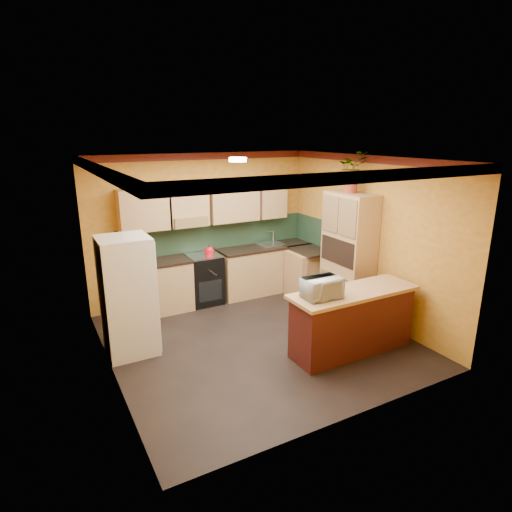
{
  "coord_description": "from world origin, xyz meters",
  "views": [
    {
      "loc": [
        -2.83,
        -5.17,
        3.05
      ],
      "look_at": [
        0.22,
        0.45,
        1.19
      ],
      "focal_mm": 30.0,
      "sensor_mm": 36.0,
      "label": 1
    }
  ],
  "objects_px": {
    "base_cabinets_back": "(235,275)",
    "microwave": "(322,288)",
    "pantry": "(348,255)",
    "breakfast_bar": "(352,323)",
    "stove": "(204,279)",
    "fridge": "(128,296)"
  },
  "relations": [
    {
      "from": "breakfast_bar",
      "to": "microwave",
      "type": "relative_size",
      "value": 3.62
    },
    {
      "from": "stove",
      "to": "fridge",
      "type": "relative_size",
      "value": 0.54
    },
    {
      "from": "base_cabinets_back",
      "to": "breakfast_bar",
      "type": "height_order",
      "value": "same"
    },
    {
      "from": "base_cabinets_back",
      "to": "microwave",
      "type": "height_order",
      "value": "microwave"
    },
    {
      "from": "base_cabinets_back",
      "to": "breakfast_bar",
      "type": "xyz_separation_m",
      "value": [
        0.54,
        -2.72,
        0.0
      ]
    },
    {
      "from": "base_cabinets_back",
      "to": "stove",
      "type": "bearing_deg",
      "value": -180.0
    },
    {
      "from": "fridge",
      "to": "pantry",
      "type": "relative_size",
      "value": 0.81
    },
    {
      "from": "base_cabinets_back",
      "to": "fridge",
      "type": "bearing_deg",
      "value": -151.27
    },
    {
      "from": "fridge",
      "to": "breakfast_bar",
      "type": "distance_m",
      "value": 3.19
    },
    {
      "from": "microwave",
      "to": "fridge",
      "type": "bearing_deg",
      "value": 147.53
    },
    {
      "from": "fridge",
      "to": "breakfast_bar",
      "type": "relative_size",
      "value": 0.94
    },
    {
      "from": "base_cabinets_back",
      "to": "fridge",
      "type": "xyz_separation_m",
      "value": [
        -2.25,
        -1.23,
        0.41
      ]
    },
    {
      "from": "microwave",
      "to": "pantry",
      "type": "bearing_deg",
      "value": 39.97
    },
    {
      "from": "fridge",
      "to": "breakfast_bar",
      "type": "height_order",
      "value": "fridge"
    },
    {
      "from": "stove",
      "to": "pantry",
      "type": "relative_size",
      "value": 0.43
    },
    {
      "from": "stove",
      "to": "pantry",
      "type": "distance_m",
      "value": 2.63
    },
    {
      "from": "breakfast_bar",
      "to": "stove",
      "type": "bearing_deg",
      "value": 113.09
    },
    {
      "from": "base_cabinets_back",
      "to": "microwave",
      "type": "relative_size",
      "value": 7.34
    },
    {
      "from": "pantry",
      "to": "breakfast_bar",
      "type": "relative_size",
      "value": 1.17
    },
    {
      "from": "stove",
      "to": "fridge",
      "type": "bearing_deg",
      "value": -142.79
    },
    {
      "from": "pantry",
      "to": "breakfast_bar",
      "type": "xyz_separation_m",
      "value": [
        -0.82,
        -1.1,
        -0.61
      ]
    },
    {
      "from": "breakfast_bar",
      "to": "microwave",
      "type": "distance_m",
      "value": 0.84
    }
  ]
}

